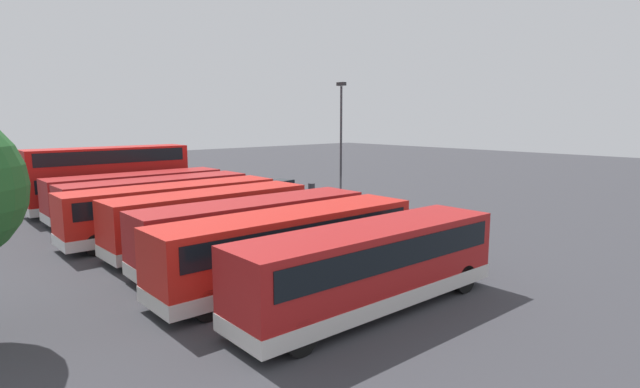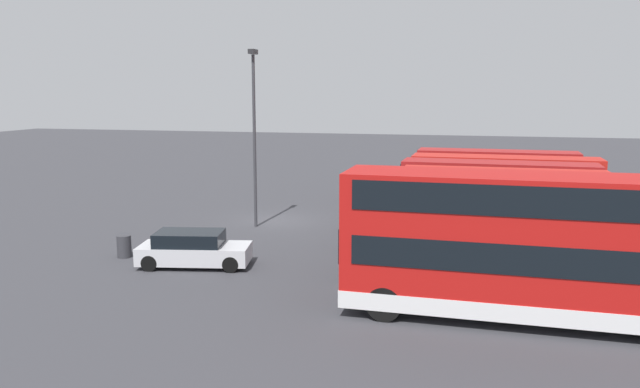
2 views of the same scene
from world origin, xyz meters
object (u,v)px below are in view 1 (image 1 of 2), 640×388
Objects in this scene: bus_single_deck_seventh at (137,193)px; car_hatchback_silver at (276,189)px; bus_single_deck_third at (255,230)px; waste_bin_yellow at (311,189)px; bus_single_deck_fifth at (173,209)px; bus_double_decker_far_end at (110,177)px; lamp_post_tall at (341,137)px; bus_single_deck_sixth at (157,200)px; bus_single_deck_second at (291,245)px; bus_single_deck_fourth at (210,218)px; bus_single_deck_near_end at (371,265)px.

bus_single_deck_seventh reaches higher than car_hatchback_silver.
waste_bin_yellow is (14.27, -15.77, -1.15)m from bus_single_deck_third.
bus_single_deck_fifth reaches higher than car_hatchback_silver.
bus_single_deck_fifth is at bearing 113.17° from waste_bin_yellow.
bus_double_decker_far_end reaches higher than bus_single_deck_seventh.
lamp_post_tall reaches higher than bus_single_deck_third.
lamp_post_tall is 9.22m from waste_bin_yellow.
bus_single_deck_sixth is 1.03× the size of bus_double_decker_far_end.
bus_single_deck_sixth is 1.00× the size of bus_single_deck_seventh.
waste_bin_yellow is at bearing -90.10° from bus_single_deck_seventh.
waste_bin_yellow is (6.92, -16.18, -1.15)m from bus_single_deck_fifth.
car_hatchback_silver is at bearing -87.48° from bus_single_deck_seventh.
bus_double_decker_far_end is at bearing 6.97° from bus_single_deck_seventh.
car_hatchback_silver is (18.06, -12.79, -0.92)m from bus_single_deck_second.
bus_single_deck_near_end is at bearing 179.99° from bus_single_deck_fourth.
bus_single_deck_fourth and bus_single_deck_sixth have the same top height.
bus_single_deck_near_end and bus_single_deck_third have the same top height.
bus_single_deck_sixth is at bearing -177.68° from bus_double_decker_far_end.
lamp_post_tall reaches higher than bus_single_deck_near_end.
bus_single_deck_seventh is at bearing 59.28° from lamp_post_tall.
lamp_post_tall is at bearing -120.72° from bus_single_deck_seventh.
lamp_post_tall is at bearing -41.14° from bus_single_deck_near_end.
bus_single_deck_sixth is (17.94, -0.33, 0.00)m from bus_single_deck_near_end.
bus_single_deck_near_end is 0.91× the size of bus_single_deck_fifth.
bus_double_decker_far_end reaches higher than bus_single_deck_second.
waste_bin_yellow is (-3.72, -15.87, -1.97)m from bus_double_decker_far_end.
bus_single_deck_third is at bearing -176.82° from bus_single_deck_fifth.
bus_single_deck_second is at bearing 179.56° from bus_single_deck_fifth.
bus_single_deck_fourth is (3.78, 0.13, -0.00)m from bus_single_deck_third.
bus_single_deck_seventh is 14.46m from lamp_post_tall.
bus_single_deck_third is 19.28m from car_hatchback_silver.
bus_single_deck_fifth is 1.05× the size of bus_single_deck_sixth.
bus_single_deck_fifth is 13.29m from lamp_post_tall.
bus_single_deck_near_end is at bearing 179.93° from bus_double_decker_far_end.
bus_single_deck_third is 1.02× the size of bus_double_decker_far_end.
bus_single_deck_seventh is 12.00m from car_hatchback_silver.
bus_single_deck_near_end reaches higher than car_hatchback_silver.
bus_single_deck_fifth is 10.68m from bus_double_decker_far_end.
bus_single_deck_near_end is 14.54m from bus_single_deck_fifth.
bus_single_deck_fourth is 0.88× the size of bus_single_deck_fifth.
bus_double_decker_far_end is (25.18, -0.03, 0.83)m from bus_single_deck_near_end.
bus_single_deck_seventh is at bearing -1.29° from bus_single_deck_near_end.
bus_single_deck_second is at bearing 144.69° from car_hatchback_silver.
bus_single_deck_fourth reaches higher than waste_bin_yellow.
car_hatchback_silver is at bearing -39.70° from bus_single_deck_third.
bus_double_decker_far_end is at bearing 0.33° from bus_single_deck_third.
bus_double_decker_far_end reaches higher than waste_bin_yellow.
bus_single_deck_fourth is at bearing 177.34° from bus_single_deck_sixth.
bus_single_deck_seventh is (6.95, -0.75, -0.00)m from bus_single_deck_fifth.
bus_double_decker_far_end is 2.34× the size of car_hatchback_silver.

